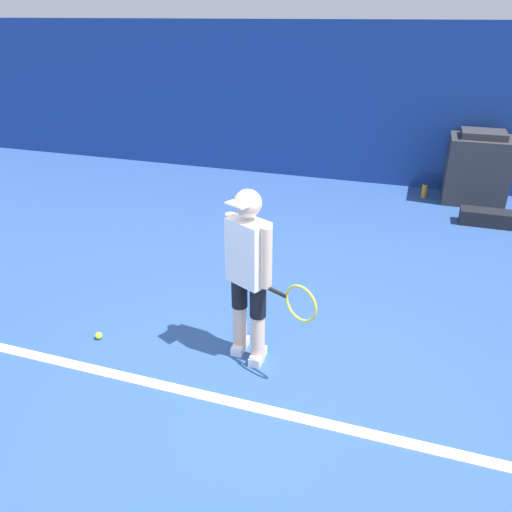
{
  "coord_description": "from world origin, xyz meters",
  "views": [
    {
      "loc": [
        0.98,
        -2.85,
        2.74
      ],
      "look_at": [
        -0.21,
        0.74,
        0.88
      ],
      "focal_mm": 35.0,
      "sensor_mm": 36.0,
      "label": 1
    }
  ],
  "objects_px": {
    "tennis_player": "(249,271)",
    "covered_chair": "(477,168)",
    "equipment_bag": "(486,217)",
    "tennis_ball": "(99,336)",
    "water_bottle": "(424,191)"
  },
  "relations": [
    {
      "from": "tennis_player",
      "to": "equipment_bag",
      "type": "height_order",
      "value": "tennis_player"
    },
    {
      "from": "equipment_bag",
      "to": "covered_chair",
      "type": "bearing_deg",
      "value": 97.25
    },
    {
      "from": "tennis_player",
      "to": "equipment_bag",
      "type": "xyz_separation_m",
      "value": [
        2.21,
        3.92,
        -0.74
      ]
    },
    {
      "from": "covered_chair",
      "to": "equipment_bag",
      "type": "bearing_deg",
      "value": -82.75
    },
    {
      "from": "tennis_player",
      "to": "equipment_bag",
      "type": "relative_size",
      "value": 2.21
    },
    {
      "from": "tennis_player",
      "to": "tennis_ball",
      "type": "distance_m",
      "value": 1.65
    },
    {
      "from": "tennis_player",
      "to": "covered_chair",
      "type": "xyz_separation_m",
      "value": [
        2.08,
        4.94,
        -0.31
      ]
    },
    {
      "from": "tennis_player",
      "to": "water_bottle",
      "type": "height_order",
      "value": "tennis_player"
    },
    {
      "from": "tennis_player",
      "to": "tennis_ball",
      "type": "relative_size",
      "value": 22.59
    },
    {
      "from": "equipment_bag",
      "to": "water_bottle",
      "type": "xyz_separation_m",
      "value": [
        -0.86,
        0.94,
        0.01
      ]
    },
    {
      "from": "tennis_player",
      "to": "covered_chair",
      "type": "distance_m",
      "value": 5.37
    },
    {
      "from": "tennis_player",
      "to": "covered_chair",
      "type": "relative_size",
      "value": 1.37
    },
    {
      "from": "tennis_ball",
      "to": "water_bottle",
      "type": "distance_m",
      "value": 5.78
    },
    {
      "from": "tennis_ball",
      "to": "covered_chair",
      "type": "height_order",
      "value": "covered_chair"
    },
    {
      "from": "equipment_bag",
      "to": "water_bottle",
      "type": "relative_size",
      "value": 2.91
    }
  ]
}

